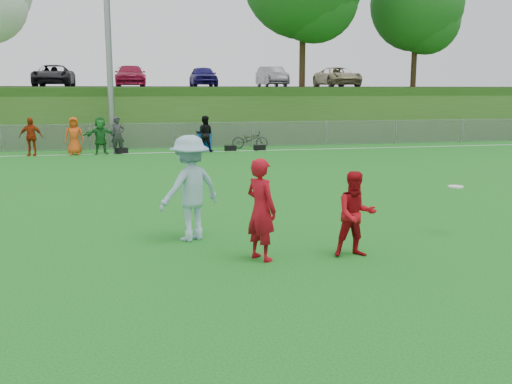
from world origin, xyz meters
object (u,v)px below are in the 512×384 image
object	(u,v)px
player_red_center	(356,214)
frisbee	(456,187)
player_blue	(190,188)
recycling_bin	(205,141)
bicycle	(250,139)
player_red_left	(261,209)

from	to	relation	value
player_red_center	frisbee	size ratio (longest dim) A/B	4.92
frisbee	player_blue	bearing A→B (deg)	172.58
recycling_bin	frisbee	bearing A→B (deg)	-80.23
player_red_center	bicycle	world-z (taller)	player_red_center
player_red_left	bicycle	xyz separation A→B (m)	(3.64, 18.49, -0.42)
frisbee	bicycle	size ratio (longest dim) A/B	0.17
player_blue	frisbee	distance (m)	5.31
recycling_bin	bicycle	size ratio (longest dim) A/B	0.56
player_red_center	recycling_bin	distance (m)	18.00
player_red_center	frisbee	world-z (taller)	player_red_center
recycling_bin	player_blue	bearing A→B (deg)	-98.22
player_blue	recycling_bin	size ratio (longest dim) A/B	2.08
player_blue	bicycle	xyz separation A→B (m)	(4.69, 16.91, -0.56)
player_red_center	recycling_bin	xyz separation A→B (m)	(-0.36, 17.99, -0.26)
player_blue	frisbee	bearing A→B (deg)	142.53
player_blue	frisbee	size ratio (longest dim) A/B	6.67
player_blue	bicycle	size ratio (longest dim) A/B	1.16
player_red_left	player_blue	bearing A→B (deg)	2.80
player_red_left	player_blue	size ratio (longest dim) A/B	0.86
player_blue	bicycle	bearing A→B (deg)	-135.55
frisbee	recycling_bin	bearing A→B (deg)	99.77
frisbee	recycling_bin	distance (m)	17.19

